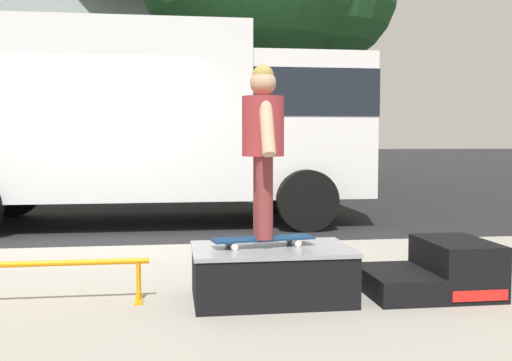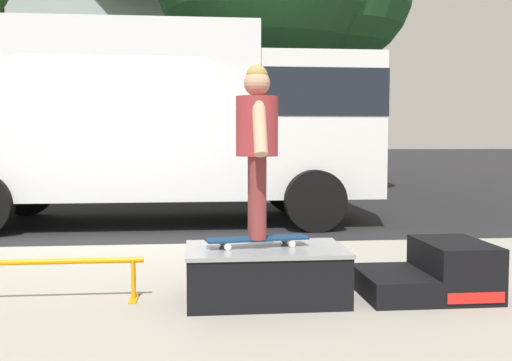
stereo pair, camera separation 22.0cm
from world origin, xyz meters
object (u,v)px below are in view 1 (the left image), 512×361
(skater_kid, at_px, (263,137))
(box_truck, at_px, (148,117))
(skate_box, at_px, (272,272))
(skateboard, at_px, (263,239))
(kicker_ramp, at_px, (438,272))
(grind_rail, at_px, (49,271))

(skater_kid, bearing_deg, box_truck, 101.50)
(skate_box, xyz_separation_m, skateboard, (-0.06, 0.04, 0.25))
(skate_box, distance_m, skater_kid, 1.03)
(skate_box, height_order, kicker_ramp, kicker_ramp)
(skate_box, xyz_separation_m, grind_rail, (-1.66, 0.12, 0.03))
(grind_rail, distance_m, skater_kid, 1.88)
(skateboard, bearing_deg, skate_box, -30.23)
(skate_box, relative_size, skateboard, 1.50)
(kicker_ramp, distance_m, skateboard, 1.43)
(grind_rail, height_order, box_truck, box_truck)
(box_truck, bearing_deg, kicker_ramp, -64.81)
(skater_kid, distance_m, box_truck, 5.30)
(skate_box, relative_size, kicker_ramp, 1.22)
(skateboard, distance_m, skater_kid, 0.78)
(kicker_ramp, xyz_separation_m, grind_rail, (-3.00, 0.12, 0.07))
(skate_box, distance_m, kicker_ramp, 1.34)
(box_truck, bearing_deg, skateboard, -78.50)
(kicker_ramp, bearing_deg, skater_kid, 178.52)
(skateboard, xyz_separation_m, skater_kid, (-0.00, -0.00, 0.78))
(skateboard, bearing_deg, skater_kid, -116.57)
(skateboard, relative_size, box_truck, 0.12)
(grind_rail, bearing_deg, skateboard, -3.17)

